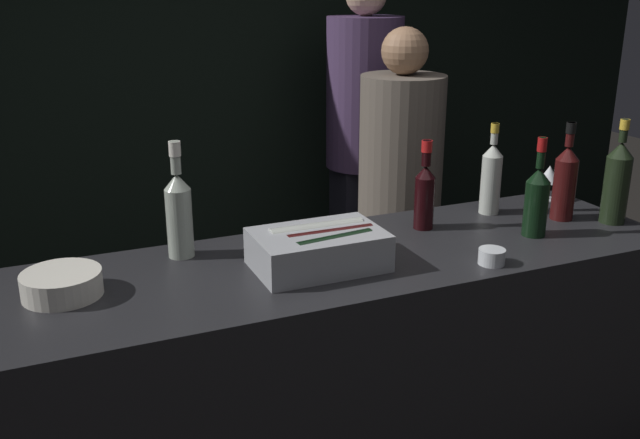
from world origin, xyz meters
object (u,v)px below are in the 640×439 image
Objects in this scene: ice_bin_with_bottles at (320,247)px; bowl_white at (62,283)px; red_wine_bottle_black_foil at (565,180)px; champagne_bottle at (617,181)px; red_wine_bottle_tall at (425,192)px; red_wine_bottle_burgundy at (537,198)px; rose_wine_bottle at (491,176)px; person_in_hoodie at (400,187)px; wine_glass at (549,175)px; candle_votive at (492,256)px; white_wine_bottle at (179,211)px; person_blond_tee at (363,135)px.

bowl_white is at bearing 173.22° from ice_bin_with_bottles.
champagne_bottle reaches higher than red_wine_bottle_black_foil.
bowl_white is 0.70× the size of red_wine_bottle_tall.
red_wine_bottle_burgundy is 1.00× the size of rose_wine_bottle.
red_wine_bottle_tall is (0.46, 0.18, 0.07)m from ice_bin_with_bottles.
rose_wine_bottle is (0.31, 0.05, 0.01)m from red_wine_bottle_tall.
rose_wine_bottle is (1.49, 0.14, 0.10)m from bowl_white.
person_in_hoodie reaches higher than red_wine_bottle_black_foil.
candle_votive is (-0.59, -0.46, -0.07)m from wine_glass.
wine_glass reaches higher than bowl_white.
red_wine_bottle_tall is at bearing -177.90° from person_in_hoodie.
wine_glass is 0.41× the size of red_wine_bottle_burgundy.
red_wine_bottle_burgundy is 0.91× the size of champagne_bottle.
red_wine_bottle_burgundy is at bearing -2.27° from ice_bin_with_bottles.
white_wine_bottle reaches higher than candle_votive.
candle_votive is at bearing -152.39° from red_wine_bottle_black_foil.
person_in_hoodie is (-0.14, 0.92, -0.26)m from red_wine_bottle_black_foil.
champagne_bottle is 0.23× the size of person_in_hoodie.
ice_bin_with_bottles is 0.52m from candle_votive.
white_wine_bottle reaches higher than ice_bin_with_bottles.
person_blond_tee reaches higher than red_wine_bottle_black_foil.
red_wine_bottle_burgundy is 0.37m from red_wine_bottle_tall.
person_in_hoodie is (1.19, 0.74, -0.26)m from white_wine_bottle.
bowl_white is 0.13× the size of person_in_hoodie.
person_blond_tee is (1.27, 1.28, -0.12)m from white_wine_bottle.
champagne_bottle is (1.83, -0.12, 0.12)m from bowl_white.
wine_glass is 0.44× the size of red_wine_bottle_tall.
white_wine_bottle is at bearing -179.00° from wine_glass.
white_wine_bottle is at bearing 150.55° from person_blond_tee.
red_wine_bottle_burgundy is at bearing -34.24° from red_wine_bottle_tall.
person_in_hoodie reaches higher than red_wine_bottle_tall.
red_wine_bottle_black_foil reaches higher than wine_glass.
person_in_hoodie is 0.56m from person_blond_tee.
red_wine_bottle_black_foil is 1.13× the size of red_wine_bottle_tall.
candle_votive is at bearing -166.18° from champagne_bottle.
red_wine_bottle_black_foil reaches higher than red_wine_bottle_tall.
person_in_hoodie is at bearing 85.58° from rose_wine_bottle.
person_in_hoodie reaches higher than rose_wine_bottle.
white_wine_bottle is (-1.33, 0.18, 0.00)m from red_wine_bottle_black_foil.
candle_votive is 0.26× the size of red_wine_bottle_tall.
red_wine_bottle_black_foil reaches higher than red_wine_bottle_burgundy.
red_wine_bottle_burgundy is 0.26m from rose_wine_bottle.
person_blond_tee is at bearing 41.47° from bowl_white.
wine_glass is at bearing 44.17° from red_wine_bottle_burgundy.
red_wine_bottle_burgundy is 0.21× the size of person_in_hoodie.
candle_votive is 0.04× the size of person_blond_tee.
person_blond_tee is at bearing 97.37° from champagne_bottle.
red_wine_bottle_tall reaches higher than candle_votive.
candle_votive is 1.76m from person_blond_tee.
white_wine_bottle is 1.80m from person_blond_tee.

